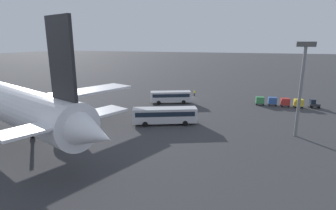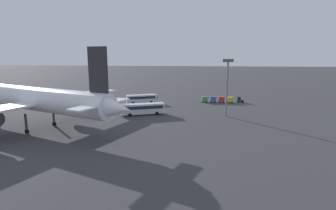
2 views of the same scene
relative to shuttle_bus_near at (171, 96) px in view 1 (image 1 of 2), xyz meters
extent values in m
plane|color=#38383A|center=(-4.09, -8.93, -1.85)|extent=(600.00, 600.00, 0.00)
cone|color=silver|center=(-4.53, 42.08, 5.08)|extent=(8.21, 7.00, 4.80)
cube|color=silver|center=(10.89, 22.11, 4.42)|extent=(12.92, 21.21, 0.44)
cube|color=#262628|center=(-0.97, 40.68, 12.01)|extent=(4.28, 1.97, 8.53)
cube|color=silver|center=(-1.38, 40.84, 5.62)|extent=(7.99, 14.04, 0.28)
cylinder|color=#38383D|center=(13.26, 24.48, 2.73)|extent=(6.05, 4.69, 2.93)
cylinder|color=#38383D|center=(14.36, 30.91, 0.29)|extent=(0.50, 0.50, 4.26)
cylinder|color=black|center=(14.36, 30.91, -1.40)|extent=(1.02, 0.80, 0.90)
cube|color=silver|center=(0.00, 0.00, -0.09)|extent=(10.44, 6.45, 2.61)
cube|color=#192333|center=(0.00, 0.00, 0.37)|extent=(9.70, 6.17, 0.84)
cylinder|color=black|center=(2.36, 2.53, -1.35)|extent=(1.04, 0.67, 1.00)
cylinder|color=black|center=(3.46, -0.06, -1.35)|extent=(1.04, 0.67, 1.00)
cylinder|color=black|center=(-3.46, 0.06, -1.35)|extent=(1.04, 0.67, 1.00)
cylinder|color=black|center=(-2.36, -2.53, -1.35)|extent=(1.04, 0.67, 1.00)
cube|color=silver|center=(-4.14, 17.18, -0.02)|extent=(12.29, 7.14, 2.76)
cube|color=#192333|center=(-4.14, 17.18, 0.47)|extent=(11.41, 6.81, 0.88)
cylinder|color=black|center=(-1.19, 19.93, -1.35)|extent=(1.04, 0.66, 1.00)
cylinder|color=black|center=(-0.11, 17.28, -1.35)|extent=(1.04, 0.66, 1.00)
cylinder|color=black|center=(-8.17, 17.08, -1.35)|extent=(1.04, 0.66, 1.00)
cylinder|color=black|center=(-7.08, 14.43, -1.35)|extent=(1.04, 0.66, 1.00)
cube|color=#333338|center=(-34.21, -5.83, -1.20)|extent=(2.59, 1.70, 0.70)
cube|color=#192333|center=(-33.80, -5.75, -0.30)|extent=(1.27, 1.34, 1.10)
cylinder|color=black|center=(-33.51, -4.99, -1.55)|extent=(0.63, 0.32, 0.60)
cylinder|color=black|center=(-33.26, -6.37, -1.55)|extent=(0.63, 0.32, 0.60)
cylinder|color=black|center=(-35.17, -5.29, -1.55)|extent=(0.63, 0.32, 0.60)
cylinder|color=black|center=(-34.92, -6.67, -1.55)|extent=(0.63, 0.32, 0.60)
cylinder|color=#1E1E2D|center=(-3.87, -10.90, -1.42)|extent=(0.32, 0.32, 0.85)
cylinder|color=yellow|center=(-3.87, -10.90, -0.67)|extent=(0.38, 0.38, 0.65)
sphere|color=tan|center=(-3.87, -10.90, -0.23)|extent=(0.24, 0.24, 0.24)
cube|color=#38383D|center=(-30.63, -4.88, -1.44)|extent=(2.15, 1.87, 0.10)
cube|color=gold|center=(-30.63, -4.88, -0.59)|extent=(2.05, 1.78, 1.60)
cylinder|color=black|center=(-29.94, -4.17, -1.67)|extent=(0.37, 0.16, 0.36)
cylinder|color=black|center=(-29.81, -5.44, -1.67)|extent=(0.37, 0.16, 0.36)
cylinder|color=black|center=(-31.45, -4.32, -1.67)|extent=(0.37, 0.16, 0.36)
cylinder|color=black|center=(-31.32, -5.59, -1.67)|extent=(0.37, 0.16, 0.36)
cube|color=#38383D|center=(-27.71, -5.09, -1.44)|extent=(2.15, 1.87, 0.10)
cube|color=#B72D28|center=(-27.71, -5.09, -0.59)|extent=(2.05, 1.78, 1.60)
cylinder|color=black|center=(-27.01, -4.37, -1.67)|extent=(0.37, 0.16, 0.36)
cylinder|color=black|center=(-26.89, -5.65, -1.67)|extent=(0.37, 0.16, 0.36)
cylinder|color=black|center=(-28.53, -4.53, -1.67)|extent=(0.37, 0.16, 0.36)
cylinder|color=black|center=(-28.40, -5.80, -1.67)|extent=(0.37, 0.16, 0.36)
cube|color=#38383D|center=(-24.78, -5.32, -1.44)|extent=(2.15, 1.87, 0.10)
cube|color=#33569E|center=(-24.78, -5.32, -0.59)|extent=(2.05, 1.78, 1.60)
cylinder|color=black|center=(-24.09, -4.60, -1.67)|extent=(0.37, 0.16, 0.36)
cylinder|color=black|center=(-23.96, -5.88, -1.67)|extent=(0.37, 0.16, 0.36)
cylinder|color=black|center=(-25.60, -4.76, -1.67)|extent=(0.37, 0.16, 0.36)
cylinder|color=black|center=(-25.47, -6.03, -1.67)|extent=(0.37, 0.16, 0.36)
cube|color=#38383D|center=(-21.86, -4.93, -1.44)|extent=(2.15, 1.87, 0.10)
cube|color=#38844C|center=(-21.86, -4.93, -0.59)|extent=(2.05, 1.78, 1.60)
cylinder|color=black|center=(-21.17, -4.22, -1.67)|extent=(0.37, 0.16, 0.36)
cylinder|color=black|center=(-21.04, -5.49, -1.67)|extent=(0.37, 0.16, 0.36)
cylinder|color=black|center=(-22.68, -4.37, -1.67)|extent=(0.37, 0.16, 0.36)
cylinder|color=black|center=(-22.55, -5.65, -1.67)|extent=(0.37, 0.16, 0.36)
cylinder|color=slate|center=(-27.17, 16.59, 5.52)|extent=(0.50, 0.50, 14.73)
cube|color=#4C4C4C|center=(-27.17, 16.59, 13.29)|extent=(2.80, 0.70, 0.80)
camera|label=1|loc=(-19.48, 62.89, 13.78)|focal=28.00mm
camera|label=2|loc=(-19.54, 87.62, 14.76)|focal=28.00mm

